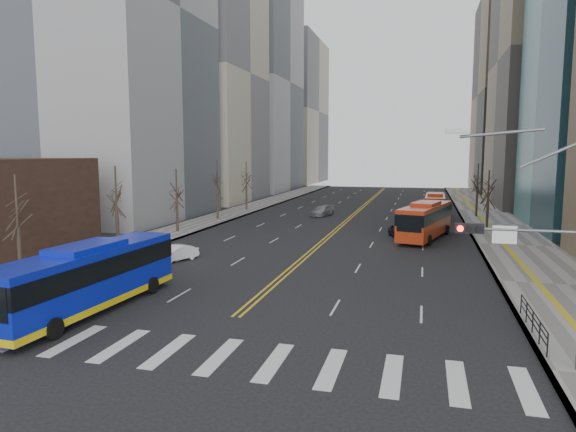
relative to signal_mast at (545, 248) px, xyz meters
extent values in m
plane|color=black|center=(-13.77, -2.00, -4.86)|extent=(220.00, 220.00, 0.00)
cube|color=slate|center=(3.73, 43.00, -4.78)|extent=(7.00, 130.00, 0.15)
cube|color=slate|center=(-30.27, 43.00, -4.78)|extent=(5.00, 130.00, 0.15)
cube|color=silver|center=(-22.04, -2.00, -4.85)|extent=(0.70, 4.00, 0.01)
cube|color=silver|center=(-19.67, -2.00, -4.85)|extent=(0.70, 4.00, 0.01)
cube|color=silver|center=(-17.31, -2.00, -4.85)|extent=(0.70, 4.00, 0.01)
cube|color=silver|center=(-14.95, -2.00, -4.85)|extent=(0.70, 4.00, 0.01)
cube|color=silver|center=(-12.58, -2.00, -4.85)|extent=(0.70, 4.00, 0.01)
cube|color=silver|center=(-10.22, -2.00, -4.85)|extent=(0.70, 4.00, 0.01)
cube|color=silver|center=(-7.86, -2.00, -4.85)|extent=(0.70, 4.00, 0.01)
cube|color=silver|center=(-5.49, -2.00, -4.85)|extent=(0.70, 4.00, 0.01)
cube|color=silver|center=(-3.13, -2.00, -4.85)|extent=(0.70, 4.00, 0.01)
cube|color=silver|center=(-0.77, -2.00, -4.85)|extent=(0.70, 4.00, 0.01)
cube|color=gold|center=(-13.97, 53.00, -4.85)|extent=(0.15, 100.00, 0.01)
cube|color=gold|center=(-13.57, 53.00, -4.85)|extent=(0.15, 100.00, 0.01)
cube|color=gray|center=(-44.77, 38.00, 21.14)|extent=(22.00, 24.00, 52.00)
cube|color=gray|center=(-44.77, 64.00, 17.14)|extent=(22.00, 22.00, 44.00)
cube|color=gray|center=(-43.77, 91.00, 19.14)|extent=(20.00, 26.00, 48.00)
cube|color=#85765C|center=(16.23, 69.00, 18.14)|extent=(20.00, 26.00, 46.00)
cube|color=gray|center=(-42.77, 123.00, 15.14)|extent=(18.00, 30.00, 40.00)
cube|color=brown|center=(15.23, 101.00, 16.14)|extent=(18.00, 30.00, 42.00)
cylinder|color=slate|center=(-0.82, 0.00, 0.64)|extent=(4.50, 0.12, 0.12)
cube|color=black|center=(-2.77, 0.00, 0.64)|extent=(1.10, 0.28, 0.38)
cylinder|color=#FF190C|center=(-3.12, -0.16, 0.64)|extent=(0.24, 0.08, 0.24)
cylinder|color=black|center=(-2.77, -0.16, 0.64)|extent=(0.24, 0.08, 0.24)
cylinder|color=black|center=(-2.42, -0.16, 0.64)|extent=(0.24, 0.08, 0.24)
cube|color=silver|center=(-1.47, 0.00, 0.44)|extent=(0.90, 0.06, 0.70)
cube|color=#999993|center=(-3.37, 0.00, 4.44)|extent=(0.90, 0.35, 0.18)
cube|color=black|center=(0.53, 4.00, -3.71)|extent=(0.04, 6.00, 0.04)
cylinder|color=black|center=(0.53, 1.00, -4.21)|extent=(0.06, 0.06, 1.00)
cylinder|color=black|center=(0.53, 2.50, -4.21)|extent=(0.06, 0.06, 1.00)
cylinder|color=black|center=(0.53, 4.00, -4.21)|extent=(0.06, 0.06, 1.00)
cylinder|color=black|center=(0.53, 5.50, -4.21)|extent=(0.06, 0.06, 1.00)
cylinder|color=black|center=(0.53, 7.00, -4.21)|extent=(0.06, 0.06, 1.00)
cylinder|color=black|center=(-29.77, 6.00, -2.98)|extent=(0.28, 0.28, 3.75)
cylinder|color=black|center=(-29.77, 17.00, -2.91)|extent=(0.28, 0.28, 3.90)
cylinder|color=black|center=(-29.77, 28.00, -3.06)|extent=(0.28, 0.28, 3.60)
cylinder|color=black|center=(-29.77, 39.00, -2.86)|extent=(0.28, 0.28, 4.00)
cylinder|color=black|center=(-29.77, 50.00, -2.96)|extent=(0.28, 0.28, 3.80)
cylinder|color=black|center=(2.23, 38.00, -3.11)|extent=(0.28, 0.28, 3.50)
cylinder|color=black|center=(2.23, 50.00, -2.98)|extent=(0.28, 0.28, 3.75)
cube|color=#0B1CB0|center=(-21.74, 2.00, -3.00)|extent=(3.25, 12.71, 3.01)
cube|color=black|center=(-21.74, 2.00, -2.42)|extent=(3.31, 12.74, 1.07)
cube|color=#0B1CB0|center=(-21.74, 2.00, -1.40)|extent=(2.32, 4.51, 0.40)
cube|color=#DCBD0B|center=(-21.74, 2.00, -4.31)|extent=(3.31, 12.74, 0.35)
cylinder|color=black|center=(-23.26, -1.96, -4.36)|extent=(0.35, 1.01, 1.00)
cylinder|color=black|center=(-20.64, -2.09, -4.36)|extent=(0.35, 1.01, 1.00)
cylinder|color=black|center=(-22.85, 6.09, -4.36)|extent=(0.35, 1.01, 1.00)
cylinder|color=black|center=(-20.23, 5.96, -4.36)|extent=(0.35, 1.01, 1.00)
cube|color=#AC2F12|center=(-4.30, 30.85, -3.00)|extent=(5.37, 11.84, 3.01)
cube|color=black|center=(-4.30, 30.85, -2.42)|extent=(5.44, 11.87, 1.07)
cube|color=#AC2F12|center=(-4.30, 30.85, -1.40)|extent=(3.03, 4.43, 0.40)
cylinder|color=black|center=(-6.47, 27.59, -4.36)|extent=(0.54, 1.04, 1.00)
cylinder|color=black|center=(-3.93, 26.94, -4.36)|extent=(0.54, 1.04, 1.00)
cylinder|color=black|center=(-4.66, 34.75, -4.36)|extent=(0.54, 1.04, 1.00)
cylinder|color=black|center=(-2.12, 34.11, -4.36)|extent=(0.54, 1.04, 1.00)
cube|color=#AC2F12|center=(-3.09, 47.41, -3.17)|extent=(2.62, 10.45, 2.67)
cube|color=black|center=(-3.09, 47.41, -2.63)|extent=(2.68, 10.47, 0.97)
cube|color=#AC2F12|center=(-3.09, 47.41, -1.73)|extent=(1.98, 3.68, 0.40)
cylinder|color=black|center=(-4.35, 44.11, -4.36)|extent=(0.32, 1.01, 1.00)
cylinder|color=black|center=(-1.99, 44.06, -4.36)|extent=(0.32, 1.01, 1.00)
cylinder|color=black|center=(-4.19, 50.76, -4.36)|extent=(0.32, 1.01, 1.00)
cylinder|color=black|center=(-1.83, 50.71, -4.36)|extent=(0.32, 1.01, 1.00)
imported|color=white|center=(-23.26, 14.93, -4.24)|extent=(2.73, 3.92, 1.23)
imported|color=black|center=(-6.84, 31.12, -4.22)|extent=(2.65, 4.00, 1.27)
imported|color=gray|center=(-17.75, 46.57, -4.19)|extent=(3.15, 4.97, 1.34)
imported|color=black|center=(-4.00, 57.45, -4.24)|extent=(3.70, 4.86, 1.23)
camera|label=1|loc=(-4.55, -21.13, 3.60)|focal=32.00mm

